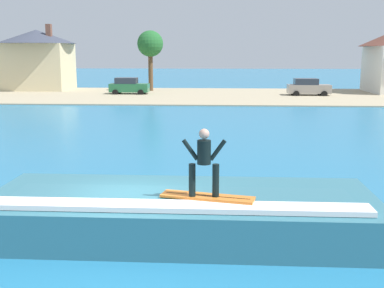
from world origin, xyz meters
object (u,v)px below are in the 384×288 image
(car_near_shore, at_px, (129,86))
(tree_tall_bare, at_px, (150,45))
(surfboard, at_px, (207,197))
(car_far_shore, at_px, (308,87))
(surfer, at_px, (204,159))
(house_with_chimney, at_px, (37,56))
(wave_crest, at_px, (182,213))

(car_near_shore, distance_m, tree_tall_bare, 6.56)
(surfboard, height_order, car_far_shore, car_far_shore)
(car_near_shore, height_order, car_far_shore, same)
(surfer, xyz_separation_m, car_near_shore, (-9.74, 41.49, -1.15))
(house_with_chimney, bearing_deg, wave_crest, -65.37)
(wave_crest, relative_size, tree_tall_bare, 1.38)
(surfer, height_order, tree_tall_bare, tree_tall_bare)
(car_far_shore, bearing_deg, surfer, -102.95)
(surfboard, relative_size, surfer, 1.41)
(car_near_shore, xyz_separation_m, house_with_chimney, (-11.99, 5.35, 3.14))
(surfboard, height_order, house_with_chimney, house_with_chimney)
(surfboard, distance_m, house_with_chimney, 51.70)
(house_with_chimney, distance_m, tree_tall_bare, 13.86)
(surfboard, distance_m, tree_tall_bare, 46.80)
(car_near_shore, xyz_separation_m, tree_tall_bare, (1.78, 4.47, 4.46))
(surfer, relative_size, car_far_shore, 0.37)
(surfboard, relative_size, tree_tall_bare, 0.32)
(wave_crest, relative_size, surfboard, 4.27)
(car_near_shore, relative_size, car_far_shore, 0.96)
(car_far_shore, height_order, tree_tall_bare, tree_tall_bare)
(wave_crest, height_order, house_with_chimney, house_with_chimney)
(wave_crest, xyz_separation_m, surfboard, (0.67, -0.69, 0.63))
(surfboard, xyz_separation_m, car_near_shore, (-9.82, 41.44, -0.23))
(house_with_chimney, bearing_deg, surfboard, -65.01)
(surfboard, relative_size, house_with_chimney, 0.24)
(wave_crest, xyz_separation_m, house_with_chimney, (-21.14, 46.10, 3.54))
(car_far_shore, relative_size, house_with_chimney, 0.47)
(car_far_shore, xyz_separation_m, tree_tall_bare, (-17.39, 4.98, 4.45))
(car_near_shore, distance_m, house_with_chimney, 13.50)
(wave_crest, distance_m, surfboard, 1.15)
(surfboard, relative_size, car_near_shore, 0.54)
(surfer, bearing_deg, house_with_chimney, 114.88)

